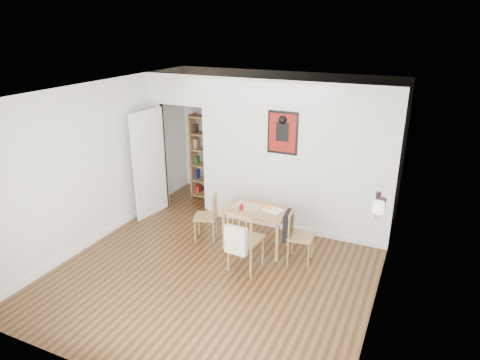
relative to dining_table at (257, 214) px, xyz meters
The scene contains 15 objects.
ground 0.85m from the dining_table, 118.33° to the right, with size 5.20×5.20×0.00m, color brown.
room_shell 1.08m from the dining_table, 103.02° to the left, with size 5.20×5.20×5.20m.
dining_table is the anchor object (origin of this frame).
chair_left 0.92m from the dining_table, behind, with size 0.51×0.51×0.80m.
chair_right 0.78m from the dining_table, ahead, with size 0.50×0.45×0.82m.
chair_front 0.67m from the dining_table, 82.26° to the right, with size 0.52×0.58×0.96m.
bookshelf 2.32m from the dining_table, 137.55° to the left, with size 0.73×0.29×1.74m.
fireplace 1.89m from the dining_table, ahead, with size 0.45×1.25×1.16m.
red_glass 0.28m from the dining_table, 151.41° to the right, with size 0.07×0.07×0.09m, color maroon.
orange_fruit 0.23m from the dining_table, 23.87° to the left, with size 0.08×0.08×0.08m, color #FFA00D.
placemat 0.21m from the dining_table, 167.92° to the left, with size 0.43×0.32×0.00m, color beige.
notebook 0.27m from the dining_table, 11.94° to the left, with size 0.30×0.22×0.01m, color white.
mantel_lamp 2.08m from the dining_table, 17.71° to the right, with size 0.14×0.14×0.22m.
ceramic_jar_a 1.98m from the dining_table, ahead, with size 0.10×0.10×0.12m, color black.
ceramic_jar_b 1.89m from the dining_table, ahead, with size 0.07×0.07×0.09m, color black.
Camera 1 is at (2.59, -5.18, 3.48)m, focal length 32.00 mm.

